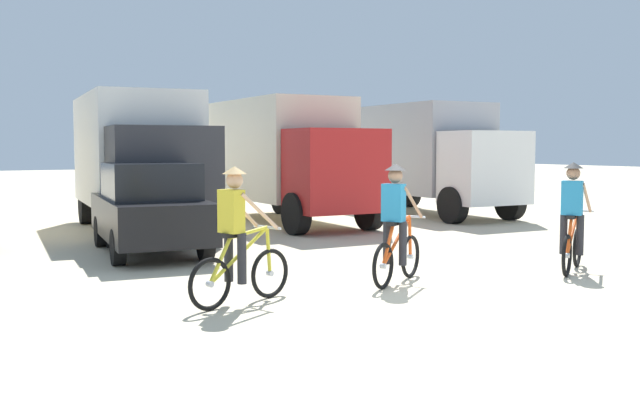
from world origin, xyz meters
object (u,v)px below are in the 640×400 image
Objects in this scene: box_truck_white_box at (139,155)px; cyclist_near_camera at (573,221)px; sedan_parked at (150,208)px; box_truck_cream_rv at (284,154)px; cyclist_cowboy_hat at (396,228)px; box_truck_grey_hauler at (424,153)px; cyclist_orange_shirt at (237,241)px.

box_truck_white_box reaches higher than cyclist_near_camera.
cyclist_near_camera reaches higher than sedan_parked.
box_truck_cream_rv reaches higher than sedan_parked.
box_truck_grey_hauler is at bearing 49.42° from cyclist_cowboy_hat.
cyclist_near_camera is (5.76, -0.52, 0.00)m from cyclist_orange_shirt.
box_truck_grey_hauler is at bearing 21.53° from sedan_parked.
cyclist_orange_shirt is 5.79m from cyclist_near_camera.
cyclist_near_camera is at bearing -115.17° from box_truck_grey_hauler.
box_truck_white_box is 3.82× the size of cyclist_orange_shirt.
box_truck_grey_hauler is 3.76× the size of cyclist_orange_shirt.
sedan_parked is 2.41× the size of cyclist_cowboy_hat.
box_truck_white_box is 8.90m from cyclist_cowboy_hat.
box_truck_white_box is 9.02m from cyclist_orange_shirt.
sedan_parked is at bearing 85.55° from cyclist_orange_shirt.
cyclist_cowboy_hat is at bearing -65.62° from sedan_parked.
box_truck_cream_rv is (4.04, 0.06, 0.00)m from box_truck_white_box.
sedan_parked is (-4.94, -3.83, -0.99)m from box_truck_cream_rv.
cyclist_cowboy_hat is at bearing -130.58° from box_truck_grey_hauler.
cyclist_near_camera is at bearing -46.29° from sedan_parked.
cyclist_cowboy_hat is at bearing 168.29° from cyclist_near_camera.
cyclist_cowboy_hat is (2.25, -4.97, -0.04)m from sedan_parked.
box_truck_white_box is 10.44m from cyclist_near_camera.
box_truck_white_box is at bearing 76.52° from sedan_parked.
cyclist_orange_shirt is at bearing 174.83° from cyclist_near_camera.
cyclist_orange_shirt is 2.65m from cyclist_cowboy_hat.
sedan_parked is 5.11m from cyclist_orange_shirt.
box_truck_white_box reaches higher than cyclist_orange_shirt.
box_truck_grey_hauler is (4.89, 0.04, 0.00)m from box_truck_cream_rv.
sedan_parked is at bearing 114.38° from cyclist_cowboy_hat.
cyclist_near_camera is (4.46, -9.39, -1.03)m from box_truck_white_box.
box_truck_cream_rv is at bearing 73.02° from cyclist_cowboy_hat.
cyclist_orange_shirt and cyclist_cowboy_hat have the same top height.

